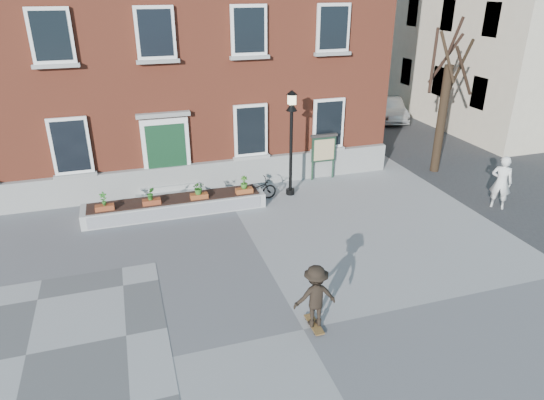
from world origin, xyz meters
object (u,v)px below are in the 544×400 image
object	(u,v)px
bicycle	(256,190)
notice_board	(324,149)
bystander	(501,182)
lamp_post	(291,129)
parked_car	(389,109)
skateboarder	(315,296)

from	to	relation	value
bicycle	notice_board	distance (m)	3.53
bystander	lamp_post	distance (m)	7.56
parked_car	skateboarder	size ratio (longest dim) A/B	2.41
parked_car	bystander	distance (m)	12.18
bicycle	lamp_post	size ratio (longest dim) A/B	0.40
lamp_post	bicycle	bearing A→B (deg)	-172.65
skateboarder	parked_car	bearing A→B (deg)	55.26
parked_car	lamp_post	size ratio (longest dim) A/B	0.99
bicycle	lamp_post	distance (m)	2.55
notice_board	bicycle	bearing A→B (deg)	-158.06
skateboarder	bystander	bearing A→B (deg)	25.49
lamp_post	skateboarder	bearing A→B (deg)	-105.36
lamp_post	parked_car	bearing A→B (deg)	43.37
parked_car	bystander	size ratio (longest dim) A/B	2.02
bicycle	skateboarder	size ratio (longest dim) A/B	0.98
parked_car	notice_board	size ratio (longest dim) A/B	2.09
bicycle	parked_car	distance (m)	13.65
notice_board	skateboarder	bearing A→B (deg)	-114.10
lamp_post	notice_board	bearing A→B (deg)	31.68
bicycle	bystander	size ratio (longest dim) A/B	0.82
bicycle	bystander	bearing A→B (deg)	-117.98
bicycle	skateboarder	distance (m)	7.33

